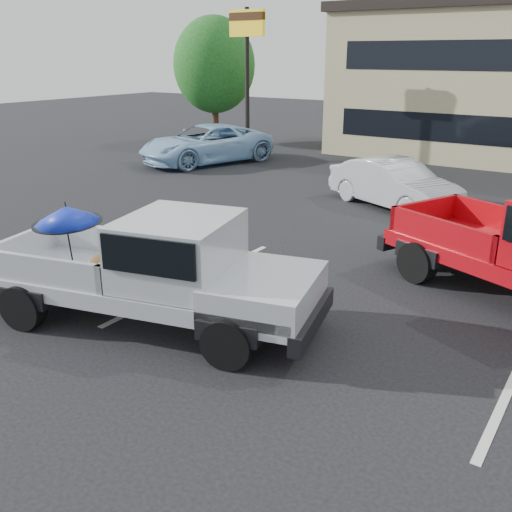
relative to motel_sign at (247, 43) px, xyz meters
The scene contains 7 objects.
ground 17.82m from the motel_sign, 54.46° to the right, with size 90.00×90.00×0.00m, color black.
stripe_left 14.65m from the motel_sign, 59.74° to the right, with size 0.12×5.00×0.01m, color silver.
motel_sign is the anchor object (origin of this frame).
tree_left 5.08m from the motel_sign, 143.13° to the left, with size 3.96×3.96×6.02m.
silver_pickup 16.28m from the motel_sign, 60.20° to the right, with size 5.99×3.26×2.06m.
silver_sedan 10.04m from the motel_sign, 27.95° to the right, with size 1.47×4.22×1.39m, color #B8BBC0.
blue_suv 4.33m from the motel_sign, 117.85° to the right, with size 2.56×5.56×1.54m, color #9CC5E9.
Camera 1 is at (3.84, -6.10, 4.27)m, focal length 40.00 mm.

